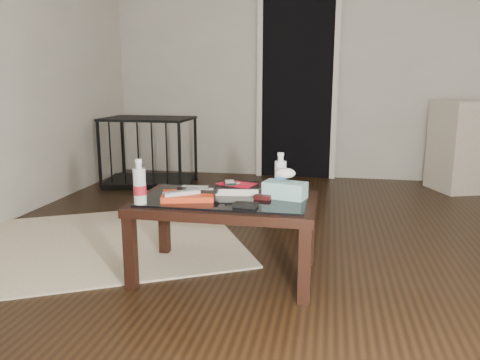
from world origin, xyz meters
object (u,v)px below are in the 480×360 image
(tissue_box, at_px, (285,190))
(textbook, at_px, (238,188))
(pet_crate, at_px, (150,163))
(water_bottle_left, at_px, (139,182))
(coffee_table, at_px, (225,209))
(water_bottle_right, at_px, (280,173))

(tissue_box, bearing_deg, textbook, 178.42)
(textbook, bearing_deg, pet_crate, 115.23)
(pet_crate, distance_m, tissue_box, 2.72)
(textbook, height_order, water_bottle_left, water_bottle_left)
(coffee_table, bearing_deg, water_bottle_left, -152.07)
(coffee_table, distance_m, tissue_box, 0.35)
(coffee_table, height_order, tissue_box, tissue_box)
(water_bottle_left, distance_m, water_bottle_right, 0.79)
(water_bottle_right, height_order, tissue_box, water_bottle_right)
(pet_crate, xyz_separation_m, textbook, (1.37, -2.05, 0.25))
(water_bottle_left, bearing_deg, textbook, 38.00)
(coffee_table, xyz_separation_m, pet_crate, (-1.32, 2.19, -0.17))
(pet_crate, xyz_separation_m, water_bottle_left, (0.92, -2.41, 0.35))
(pet_crate, distance_m, water_bottle_right, 2.63)
(water_bottle_right, bearing_deg, water_bottle_left, -152.83)
(coffee_table, bearing_deg, tissue_box, 9.19)
(coffee_table, relative_size, textbook, 4.00)
(water_bottle_left, height_order, tissue_box, water_bottle_left)
(coffee_table, relative_size, water_bottle_left, 4.20)
(coffee_table, distance_m, textbook, 0.17)
(textbook, xyz_separation_m, water_bottle_left, (-0.45, -0.35, 0.10))
(tissue_box, bearing_deg, pet_crate, 142.63)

